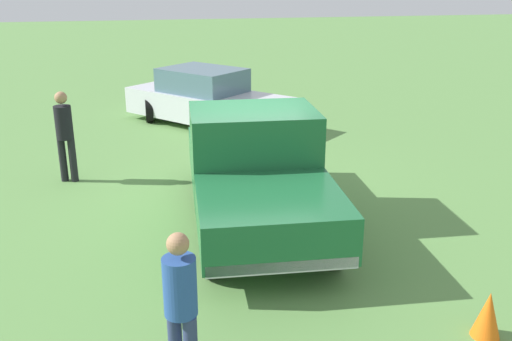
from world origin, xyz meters
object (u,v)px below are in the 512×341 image
object	(u,v)px
traffic_cone	(488,315)
pickup_truck	(255,166)
person_bystander	(65,131)
person_visitor	(181,302)
sedan_near	(208,100)

from	to	relation	value
traffic_cone	pickup_truck	bearing A→B (deg)	28.23
person_bystander	person_visitor	size ratio (longest dim) A/B	1.08
person_visitor	person_bystander	bearing A→B (deg)	61.71
pickup_truck	sedan_near	size ratio (longest dim) A/B	1.05
sedan_near	pickup_truck	bearing A→B (deg)	-41.66
pickup_truck	person_bystander	size ratio (longest dim) A/B	2.74
sedan_near	person_bystander	size ratio (longest dim) A/B	2.61
sedan_near	person_visitor	distance (m)	10.03
pickup_truck	sedan_near	bearing A→B (deg)	-176.61
sedan_near	person_visitor	size ratio (longest dim) A/B	2.81
sedan_near	person_bystander	bearing A→B (deg)	-81.94
person_bystander	person_visitor	bearing A→B (deg)	-147.78
person_bystander	person_visitor	world-z (taller)	person_bystander
pickup_truck	traffic_cone	world-z (taller)	pickup_truck
person_visitor	pickup_truck	bearing A→B (deg)	24.73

